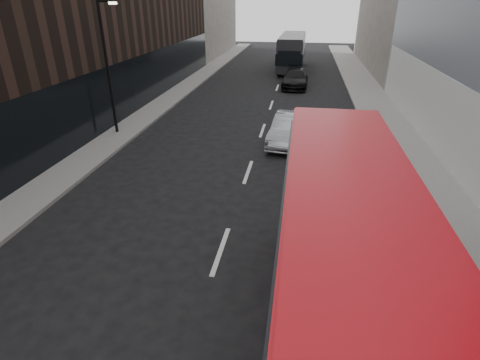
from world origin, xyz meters
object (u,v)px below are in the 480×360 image
at_px(car_b, 289,129).
at_px(car_a, 328,162).
at_px(car_c, 295,78).
at_px(red_bus, 344,279).
at_px(street_lamp, 108,60).
at_px(grey_bus, 292,51).

bearing_deg(car_b, car_a, -57.21).
distance_m(car_a, car_c, 18.50).
bearing_deg(car_c, car_b, -87.68).
bearing_deg(car_b, car_c, 98.16).
bearing_deg(red_bus, street_lamp, 129.70).
xyz_separation_m(red_bus, grey_bus, (-2.40, 37.33, -0.46)).
height_order(red_bus, car_c, red_bus).
height_order(red_bus, grey_bus, red_bus).
xyz_separation_m(car_a, car_c, (-2.02, 18.39, 0.10)).
bearing_deg(car_a, street_lamp, 165.53).
bearing_deg(grey_bus, car_b, -87.09).
bearing_deg(red_bus, car_b, 96.13).
relative_size(grey_bus, car_a, 2.86).
height_order(grey_bus, car_c, grey_bus).
height_order(car_a, car_c, car_c).
xyz_separation_m(grey_bus, car_a, (2.74, -27.61, -1.26)).
height_order(car_a, car_b, car_b).
xyz_separation_m(red_bus, car_c, (-1.69, 28.12, -1.62)).
relative_size(car_a, car_c, 0.74).
distance_m(grey_bus, car_a, 27.77).
xyz_separation_m(red_bus, car_b, (-1.56, 13.77, -1.61)).
distance_m(red_bus, grey_bus, 37.41).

